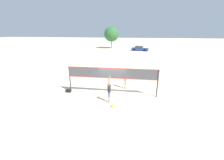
% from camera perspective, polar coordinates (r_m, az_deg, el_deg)
% --- Properties ---
extents(ground_plane, '(200.00, 200.00, 0.00)m').
position_cam_1_polar(ground_plane, '(14.23, 0.00, -5.32)').
color(ground_plane, beige).
extents(volleyball_net, '(8.26, 0.12, 2.53)m').
position_cam_1_polar(volleyball_net, '(13.58, 0.00, 1.76)').
color(volleyball_net, '#38383D').
rests_on(volleyball_net, ground_plane).
extents(player_spiker, '(0.28, 0.72, 2.24)m').
position_cam_1_polar(player_spiker, '(12.20, -1.11, -3.48)').
color(player_spiker, tan).
rests_on(player_spiker, ground_plane).
extents(player_blocker, '(0.28, 0.71, 2.15)m').
position_cam_1_polar(player_blocker, '(15.18, 5.09, 0.75)').
color(player_blocker, tan).
rests_on(player_blocker, ground_plane).
extents(volleyball, '(0.24, 0.24, 0.24)m').
position_cam_1_polar(volleyball, '(11.91, 0.28, -9.75)').
color(volleyball, yellow).
rests_on(volleyball, ground_plane).
extents(gear_bag, '(0.49, 0.27, 0.32)m').
position_cam_1_polar(gear_bag, '(15.16, -16.26, -3.91)').
color(gear_bag, black).
rests_on(gear_bag, ground_plane).
extents(parked_car_near, '(4.94, 2.66, 1.36)m').
position_cam_1_polar(parked_car_near, '(44.33, 10.53, 11.68)').
color(parked_car_near, navy).
rests_on(parked_car_near, ground_plane).
extents(tree_left_cluster, '(4.59, 4.59, 6.67)m').
position_cam_1_polar(tree_left_cluster, '(49.12, -0.22, 17.04)').
color(tree_left_cluster, brown).
rests_on(tree_left_cluster, ground_plane).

